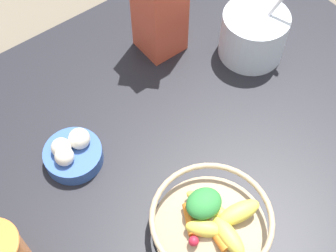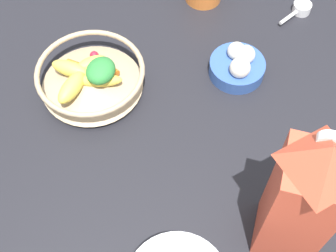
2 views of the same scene
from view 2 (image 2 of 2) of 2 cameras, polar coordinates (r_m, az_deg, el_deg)
ground_plane at (r=0.89m, az=-6.68°, el=-1.42°), size 6.00×6.00×0.00m
countertop at (r=0.88m, az=-6.80°, el=-0.80°), size 1.05×1.05×0.04m
fruit_bowl at (r=0.89m, az=-9.42°, el=5.97°), size 0.20×0.20×0.08m
milk_carton at (r=0.66m, az=16.08°, el=-8.46°), size 0.09×0.09×0.28m
measuring_scoop at (r=1.07m, az=15.87°, el=13.60°), size 0.06×0.08×0.02m
garlic_bowl at (r=0.92m, az=8.53°, el=7.34°), size 0.11×0.11×0.06m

